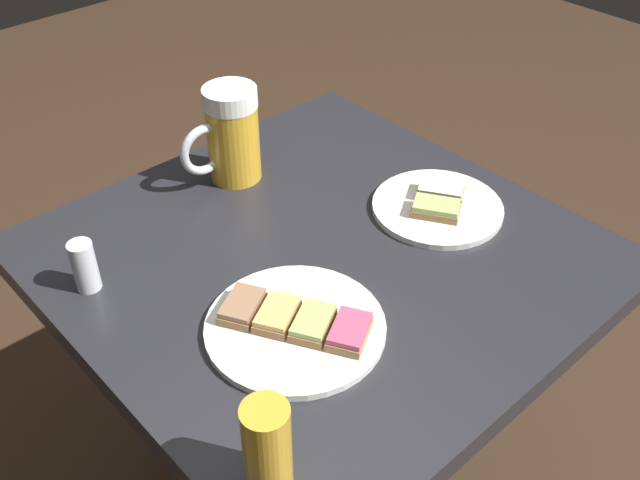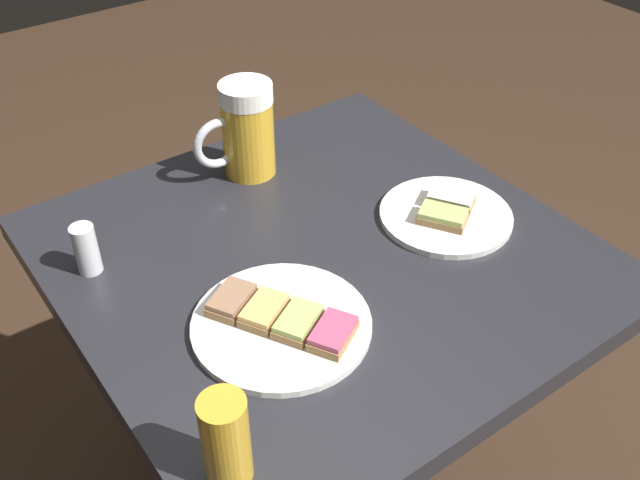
{
  "view_description": "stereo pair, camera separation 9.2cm",
  "coord_description": "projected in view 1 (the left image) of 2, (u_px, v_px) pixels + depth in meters",
  "views": [
    {
      "loc": [
        0.61,
        -0.55,
        1.41
      ],
      "look_at": [
        0.0,
        0.0,
        0.76
      ],
      "focal_mm": 41.04,
      "sensor_mm": 36.0,
      "label": 1
    },
    {
      "loc": [
        0.66,
        -0.48,
        1.41
      ],
      "look_at": [
        0.0,
        0.0,
        0.76
      ],
      "focal_mm": 41.04,
      "sensor_mm": 36.0,
      "label": 2
    }
  ],
  "objects": [
    {
      "name": "beer_mug",
      "position": [
        231.0,
        135.0,
        1.16
      ],
      "size": [
        0.09,
        0.14,
        0.16
      ],
      "color": "gold",
      "rests_on": "cafe_table"
    },
    {
      "name": "salt_shaker",
      "position": [
        84.0,
        266.0,
        0.97
      ],
      "size": [
        0.03,
        0.03,
        0.07
      ],
      "primitive_type": "cylinder",
      "color": "silver",
      "rests_on": "cafe_table"
    },
    {
      "name": "beer_glass_small",
      "position": [
        267.0,
        447.0,
        0.73
      ],
      "size": [
        0.05,
        0.05,
        0.11
      ],
      "primitive_type": "cylinder",
      "color": "gold",
      "rests_on": "cafe_table"
    },
    {
      "name": "plate_far",
      "position": [
        438.0,
        206.0,
        1.13
      ],
      "size": [
        0.2,
        0.2,
        0.03
      ],
      "color": "white",
      "rests_on": "cafe_table"
    },
    {
      "name": "cafe_table",
      "position": [
        320.0,
        334.0,
        1.16
      ],
      "size": [
        0.71,
        0.71,
        0.74
      ],
      "color": "black",
      "rests_on": "ground_plane"
    },
    {
      "name": "plate_near",
      "position": [
        295.0,
        325.0,
        0.93
      ],
      "size": [
        0.23,
        0.23,
        0.03
      ],
      "color": "white",
      "rests_on": "cafe_table"
    }
  ]
}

